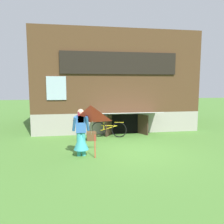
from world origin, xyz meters
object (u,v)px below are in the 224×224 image
Objects in this scene: person at (81,136)px; kite at (91,119)px; bicycle_yellow at (109,129)px; wooden_crate at (91,136)px.

kite is at bearing -73.38° from person.
person reaches higher than bicycle_yellow.
bicycle_yellow is (1.05, 3.16, -0.99)m from kite.
person is 2.96m from bicycle_yellow.
person is at bearing -103.37° from wooden_crate.
bicycle_yellow is 0.99m from wooden_crate.
wooden_crate is (0.20, 2.68, -1.17)m from kite.
bicycle_yellow is 3.95× the size of wooden_crate.
wooden_crate is (-0.85, -0.49, -0.18)m from bicycle_yellow.
kite reaches higher than person.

